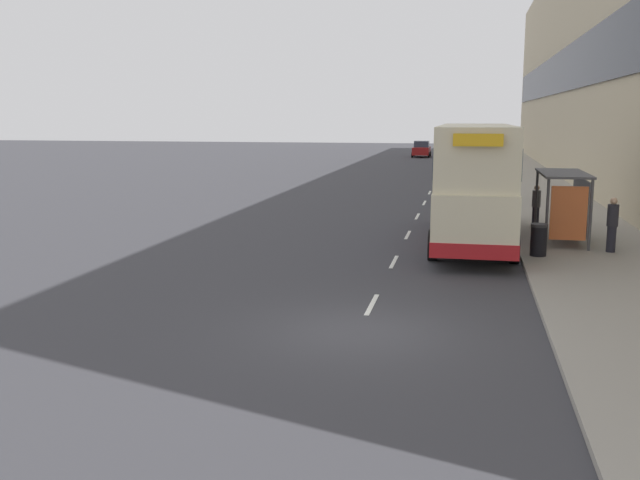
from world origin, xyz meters
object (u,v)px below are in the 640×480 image
object	(u,v)px
litter_bin	(539,240)
car_2	(466,165)
pedestrian_2	(612,224)
double_decker_bus_near	(474,181)
car_0	(422,149)
pedestrian_at_shelter	(584,212)
car_3	(466,187)
pedestrian_1	(536,206)
car_1	(476,154)
bus_shelter	(568,194)

from	to	relation	value
litter_bin	car_2	bearing A→B (deg)	94.08
pedestrian_2	car_2	bearing A→B (deg)	98.42
double_decker_bus_near	car_0	xyz separation A→B (m)	(-5.47, 56.12, -1.39)
pedestrian_2	car_0	bearing A→B (deg)	99.81
litter_bin	pedestrian_at_shelter	bearing A→B (deg)	63.90
car_3	pedestrian_2	size ratio (longest dim) A/B	2.51
car_2	pedestrian_1	bearing A→B (deg)	-84.07
car_1	pedestrian_2	world-z (taller)	pedestrian_2
car_0	bus_shelter	bearing A→B (deg)	98.90
double_decker_bus_near	car_3	bearing A→B (deg)	91.36
car_0	car_1	distance (m)	10.81
pedestrian_2	car_3	bearing A→B (deg)	108.53
car_1	litter_bin	world-z (taller)	car_1
bus_shelter	car_2	xyz separation A→B (m)	(-3.65, 31.11, -1.05)
car_3	pedestrian_1	size ratio (longest dim) A/B	2.66
car_3	pedestrian_2	world-z (taller)	pedestrian_2
car_0	pedestrian_2	distance (m)	58.56
car_1	pedestrian_at_shelter	bearing A→B (deg)	-85.69
car_2	pedestrian_1	distance (m)	27.86
pedestrian_2	pedestrian_at_shelter	bearing A→B (deg)	100.00
car_2	litter_bin	size ratio (longest dim) A/B	3.96
car_0	litter_bin	size ratio (longest dim) A/B	4.29
car_2	car_3	xyz separation A→B (m)	(0.04, -18.46, -0.00)
car_1	pedestrian_1	bearing A→B (deg)	-87.42
car_1	litter_bin	bearing A→B (deg)	-88.26
bus_shelter	pedestrian_1	size ratio (longest dim) A/B	2.43
pedestrian_1	litter_bin	size ratio (longest dim) A/B	1.64
car_1	pedestrian_1	world-z (taller)	pedestrian_1
car_2	pedestrian_at_shelter	xyz separation A→B (m)	(4.37, -30.05, 0.26)
car_0	car_2	world-z (taller)	car_0
double_decker_bus_near	car_1	size ratio (longest dim) A/B	2.85
car_2	litter_bin	distance (m)	34.11
car_3	litter_bin	xyz separation A→B (m)	(2.38, -15.56, -0.16)
bus_shelter	car_0	world-z (taller)	bus_shelter
pedestrian_at_shelter	pedestrian_2	size ratio (longest dim) A/B	1.02
car_2	pedestrian_at_shelter	world-z (taller)	pedestrian_at_shelter
car_2	pedestrian_1	size ratio (longest dim) A/B	2.41
car_2	litter_bin	world-z (taller)	car_2
bus_shelter	car_0	bearing A→B (deg)	98.90
car_0	pedestrian_2	bearing A→B (deg)	99.81
car_3	pedestrian_at_shelter	world-z (taller)	pedestrian_at_shelter
pedestrian_1	pedestrian_2	bearing A→B (deg)	-68.81
bus_shelter	car_0	distance (m)	56.67
double_decker_bus_near	car_1	distance (m)	47.17
pedestrian_1	pedestrian_2	distance (m)	5.49
car_1	pedestrian_1	xyz separation A→B (m)	(1.97, -43.61, 0.19)
car_2	pedestrian_at_shelter	distance (m)	30.36
car_2	car_0	bearing A→B (deg)	101.63
double_decker_bus_near	car_2	bearing A→B (deg)	90.64
car_2	car_1	bearing A→B (deg)	86.73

